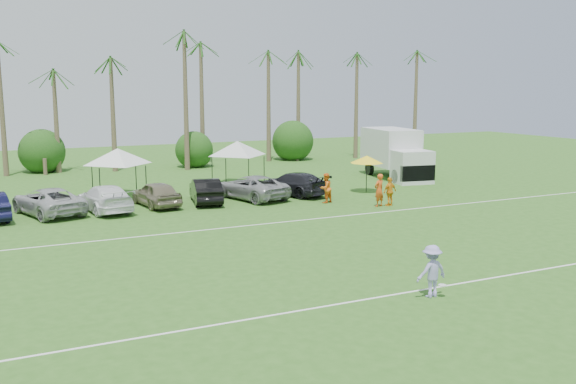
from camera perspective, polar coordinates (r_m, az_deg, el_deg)
name	(u,v)px	position (r m, az deg, el deg)	size (l,w,h in m)	color
ground	(392,322)	(19.48, 9.21, -11.30)	(120.00, 120.00, 0.00)	#2F601C
field_lines	(277,257)	(26.09, -0.97, -5.80)	(80.00, 12.10, 0.01)	white
palm_tree_3	(9,42)	(53.00, -23.59, 12.12)	(2.40, 2.40, 11.90)	brown
palm_tree_4	(67,78)	(53.25, -19.05, 9.58)	(2.40, 2.40, 8.90)	brown
palm_tree_5	(119,67)	(53.91, -14.81, 10.70)	(2.40, 2.40, 9.90)	brown
palm_tree_6	(168,57)	(54.87, -10.66, 11.72)	(2.40, 2.40, 10.90)	brown
palm_tree_7	(213,48)	(56.11, -6.65, 12.63)	(2.40, 2.40, 11.90)	brown
palm_tree_8	(267,79)	(57.87, -1.85, 10.03)	(2.40, 2.40, 8.90)	brown
palm_tree_9	(317,69)	(60.10, 2.58, 10.83)	(2.40, 2.40, 9.90)	brown
palm_tree_10	(363,61)	(62.66, 6.69, 11.51)	(2.40, 2.40, 10.90)	brown
palm_tree_11	(398,53)	(64.93, 9.75, 12.11)	(2.40, 2.40, 11.90)	brown
bush_tree_1	(43,151)	(54.27, -20.95, 3.45)	(4.00, 4.00, 4.00)	brown
bush_tree_2	(190,145)	(56.56, -8.75, 4.18)	(4.00, 4.00, 4.00)	brown
bush_tree_3	(292,140)	(60.26, 0.40, 4.60)	(4.00, 4.00, 4.00)	brown
sideline_player_a	(379,190)	(37.13, 8.10, 0.17)	(0.69, 0.45, 1.89)	#DC5118
sideline_player_b	(326,188)	(37.95, 3.37, 0.35)	(0.86, 0.67, 1.77)	orange
sideline_player_c	(390,192)	(37.40, 9.04, 0.04)	(0.98, 0.41, 1.67)	orange
box_truck	(396,152)	(48.66, 9.55, 3.51)	(3.72, 7.42, 3.66)	silver
canopy_tent_left	(117,148)	(41.53, -14.93, 3.77)	(4.31, 4.31, 3.50)	black
canopy_tent_right	(237,141)	(45.24, -4.52, 4.54)	(4.36, 4.36, 3.54)	black
market_umbrella	(367,159)	(41.80, 7.02, 2.90)	(2.16, 2.16, 2.41)	black
frisbee_player	(432,271)	(21.62, 12.65, -6.88)	(1.15, 0.69, 1.74)	#A098D8
parked_car_2	(48,201)	(36.78, -20.55, -0.77)	(2.42, 5.25, 1.46)	#B5B5B5
parked_car_3	(105,198)	(36.78, -15.96, -0.54)	(2.04, 5.03, 1.46)	white
parked_car_4	(156,194)	(37.57, -11.62, -0.16)	(1.72, 4.28, 1.46)	#7F765B
parked_car_5	(206,191)	(38.27, -7.33, 0.13)	(1.54, 4.43, 1.46)	black
parked_car_6	(251,187)	(39.28, -3.28, 0.43)	(2.42, 5.25, 1.46)	#989898
parked_car_7	(293,184)	(40.60, 0.46, 0.74)	(2.04, 5.03, 1.46)	black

